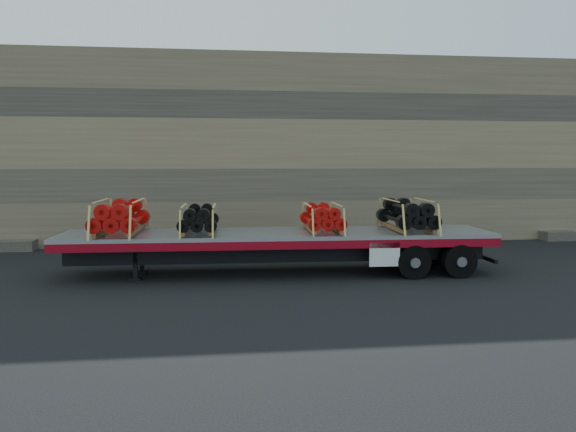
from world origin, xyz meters
name	(u,v)px	position (x,y,z in m)	size (l,w,h in m)	color
ground	(259,272)	(0.00, 0.00, 0.00)	(120.00, 120.00, 0.00)	black
rock_wall	(246,150)	(0.00, 6.50, 3.50)	(44.00, 3.00, 7.00)	#7A6B54
trailer	(278,253)	(0.49, -0.34, 0.58)	(11.63, 2.24, 1.16)	#A3A5AB
bundle_front	(120,218)	(-3.71, -0.21, 1.59)	(1.20, 2.39, 0.85)	#BB0D0A
bundle_midfront	(199,220)	(-1.64, -0.27, 1.51)	(0.99, 1.98, 0.70)	black
bundle_midrear	(322,218)	(1.71, -0.38, 1.52)	(1.00, 2.00, 0.71)	#BB0D0A
bundle_rear	(407,216)	(4.09, -0.46, 1.57)	(1.15, 2.30, 0.82)	black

